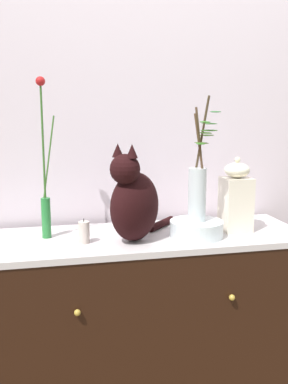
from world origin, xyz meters
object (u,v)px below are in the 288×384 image
vase_slim_green (45,189)px  jar_lidded_porcelain (236,198)px  candle_pillar (84,232)px  vase_glass_clear (198,186)px  bowl_porcelain (196,229)px  sideboard (144,337)px  cat_sitting (134,202)px

vase_slim_green → jar_lidded_porcelain: vase_slim_green is taller
vase_slim_green → candle_pillar: size_ratio=6.50×
vase_slim_green → vase_glass_clear: size_ratio=1.27×
bowl_porcelain → jar_lidded_porcelain: jar_lidded_porcelain is taller
sideboard → jar_lidded_porcelain: (0.40, -0.01, 0.60)m
vase_glass_clear → jar_lidded_porcelain: size_ratio=1.58×
cat_sitting → candle_pillar: 0.23m
bowl_porcelain → vase_glass_clear: bearing=-33.9°
bowl_porcelain → candle_pillar: 0.45m
sideboard → vase_glass_clear: 0.70m
sideboard → candle_pillar: (-0.25, -0.06, 0.50)m
vase_glass_clear → jar_lidded_porcelain: bearing=17.1°
sideboard → cat_sitting: bearing=-129.2°
vase_glass_clear → candle_pillar: 0.48m
cat_sitting → candle_pillar: size_ratio=3.97×
jar_lidded_porcelain → candle_pillar: size_ratio=3.24×
cat_sitting → vase_glass_clear: size_ratio=0.78×
candle_pillar → jar_lidded_porcelain: bearing=4.0°
sideboard → cat_sitting: size_ratio=3.47×
vase_glass_clear → candle_pillar: size_ratio=5.10×
cat_sitting → vase_slim_green: (-0.34, 0.12, 0.04)m
jar_lidded_porcelain → candle_pillar: (-0.65, -0.05, -0.10)m
sideboard → bowl_porcelain: 0.54m
bowl_porcelain → vase_glass_clear: vase_glass_clear is taller
sideboard → vase_glass_clear: bearing=-19.4°
sideboard → bowl_porcelain: bowl_porcelain is taller
cat_sitting → bowl_porcelain: 0.28m
bowl_porcelain → cat_sitting: bearing=179.3°
sideboard → bowl_porcelain: bearing=-19.2°
cat_sitting → vase_glass_clear: (0.26, -0.00, 0.05)m
vase_slim_green → bowl_porcelain: (0.59, -0.12, -0.16)m
vase_slim_green → jar_lidded_porcelain: (0.79, -0.06, -0.06)m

